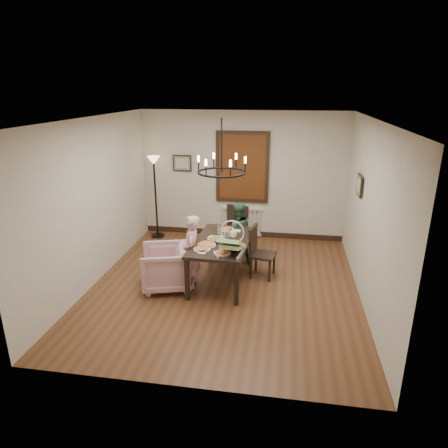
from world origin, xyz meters
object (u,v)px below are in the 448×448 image
(dining_table, at_px, (222,245))
(chair_far, at_px, (234,232))
(elderly_woman, at_px, (191,258))
(floor_lamp, at_px, (156,198))
(drinking_glass, at_px, (228,238))
(baby_bouncer, at_px, (232,242))
(seated_man, at_px, (237,237))
(armchair, at_px, (166,267))
(chair_right, at_px, (263,252))

(dining_table, xyz_separation_m, chair_far, (0.05, 1.13, -0.17))
(dining_table, bearing_deg, elderly_woman, -149.38)
(elderly_woman, distance_m, floor_lamp, 2.63)
(elderly_woman, relative_size, drinking_glass, 6.72)
(chair_far, distance_m, floor_lamp, 2.10)
(elderly_woman, distance_m, baby_bouncer, 0.88)
(dining_table, distance_m, drinking_glass, 0.22)
(chair_far, bearing_deg, floor_lamp, 169.22)
(floor_lamp, bearing_deg, seated_man, -28.72)
(drinking_glass, bearing_deg, floor_lamp, 133.37)
(armchair, relative_size, drinking_glass, 5.22)
(chair_right, distance_m, elderly_woman, 1.30)
(armchair, height_order, baby_bouncer, baby_bouncer)
(chair_far, bearing_deg, seated_man, -53.67)
(armchair, distance_m, drinking_glass, 1.16)
(chair_far, height_order, floor_lamp, floor_lamp)
(baby_bouncer, height_order, floor_lamp, floor_lamp)
(drinking_glass, xyz_separation_m, floor_lamp, (-1.94, 2.06, 0.06))
(armchair, xyz_separation_m, floor_lamp, (-0.93, 2.35, 0.53))
(armchair, height_order, seated_man, seated_man)
(dining_table, xyz_separation_m, floor_lamp, (-1.83, 1.97, 0.22))
(chair_far, bearing_deg, baby_bouncer, -69.94)
(armchair, distance_m, seated_man, 1.65)
(chair_far, height_order, seated_man, chair_far)
(chair_right, bearing_deg, armchair, 123.94)
(chair_right, bearing_deg, floor_lamp, 67.33)
(chair_right, relative_size, floor_lamp, 0.53)
(chair_far, relative_size, elderly_woman, 0.98)
(drinking_glass, height_order, floor_lamp, floor_lamp)
(baby_bouncer, distance_m, drinking_glass, 0.45)
(dining_table, xyz_separation_m, baby_bouncer, (0.24, -0.51, 0.27))
(seated_man, relative_size, baby_bouncer, 1.77)
(seated_man, bearing_deg, elderly_woman, 45.15)
(elderly_woman, relative_size, baby_bouncer, 1.87)
(armchair, relative_size, baby_bouncer, 1.45)
(drinking_glass, bearing_deg, chair_right, 34.28)
(chair_far, xyz_separation_m, elderly_woman, (-0.53, -1.38, 0.01))
(dining_table, relative_size, drinking_glass, 10.76)
(baby_bouncer, relative_size, floor_lamp, 0.31)
(elderly_woman, bearing_deg, drinking_glass, 96.35)
(armchair, height_order, floor_lamp, floor_lamp)
(dining_table, relative_size, chair_right, 1.77)
(baby_bouncer, bearing_deg, chair_far, 103.90)
(chair_right, height_order, armchair, chair_right)
(armchair, distance_m, elderly_woman, 0.46)
(dining_table, bearing_deg, armchair, -154.55)
(chair_far, distance_m, elderly_woman, 1.48)
(elderly_woman, height_order, floor_lamp, floor_lamp)
(seated_man, relative_size, floor_lamp, 0.55)
(chair_right, distance_m, seated_man, 0.79)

